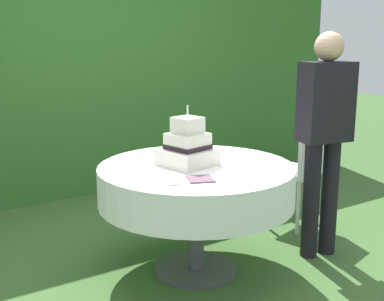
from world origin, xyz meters
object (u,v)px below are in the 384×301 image
cake_table (196,184)px  napkin_stack (201,179)px  serving_plate_left (217,150)px  garden_chair (301,164)px  serving_plate_near (151,158)px  wedding_cake (188,147)px  standing_person (324,130)px  serving_plate_far (174,182)px

cake_table → napkin_stack: size_ratio=8.47×
serving_plate_left → garden_chair: garden_chair is taller
cake_table → serving_plate_left: (0.37, 0.29, 0.13)m
cake_table → serving_plate_near: bearing=114.7°
serving_plate_near → napkin_stack: (-0.01, -0.63, -0.00)m
wedding_cake → serving_plate_near: 0.33m
garden_chair → serving_plate_near: bearing=174.1°
serving_plate_near → standing_person: bearing=-30.0°
cake_table → serving_plate_near: serving_plate_near is taller
cake_table → napkin_stack: bearing=-119.7°
cake_table → standing_person: 0.99m
serving_plate_near → serving_plate_far: (-0.18, -0.60, 0.00)m
wedding_cake → standing_person: standing_person is taller
wedding_cake → serving_plate_far: 0.45m
serving_plate_left → napkin_stack: (-0.54, -0.58, -0.00)m
napkin_stack → standing_person: (1.06, 0.02, 0.18)m
garden_chair → standing_person: size_ratio=0.56×
cake_table → standing_person: size_ratio=0.81×
serving_plate_far → standing_person: 1.25m
serving_plate_left → garden_chair: 0.83m
napkin_stack → cake_table: bearing=60.3°
serving_plate_near → serving_plate_left: size_ratio=1.03×
standing_person → garden_chair: bearing=59.7°
wedding_cake → napkin_stack: bearing=-110.9°
napkin_stack → wedding_cake: bearing=69.1°
serving_plate_near → serving_plate_far: size_ratio=1.11×
serving_plate_far → napkin_stack: (0.17, -0.02, -0.00)m
cake_table → garden_chair: (1.17, 0.20, -0.07)m
serving_plate_near → serving_plate_left: 0.53m
serving_plate_near → napkin_stack: bearing=-90.9°
garden_chair → cake_table: bearing=-170.2°
serving_plate_near → serving_plate_left: (0.53, -0.05, 0.00)m
garden_chair → serving_plate_far: bearing=-162.8°
wedding_cake → standing_person: 0.99m
napkin_stack → garden_chair: (1.34, 0.49, -0.21)m
serving_plate_near → garden_chair: (1.33, -0.14, -0.21)m
standing_person → serving_plate_near: bearing=150.0°
serving_plate_near → napkin_stack: 0.63m
serving_plate_left → standing_person: (0.52, -0.56, 0.18)m
serving_plate_far → standing_person: standing_person is taller
cake_table → serving_plate_far: bearing=-141.7°
serving_plate_near → serving_plate_left: bearing=-5.6°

